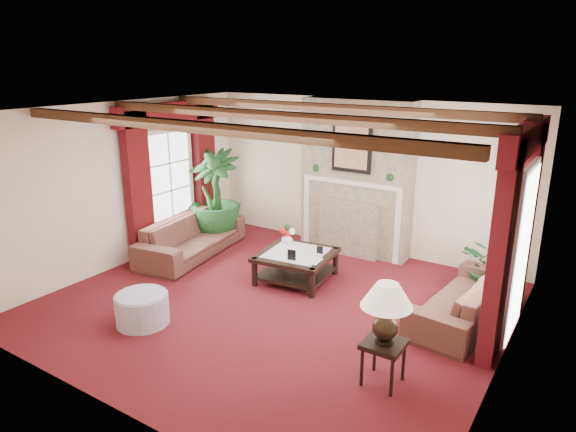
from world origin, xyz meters
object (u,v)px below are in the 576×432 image
Objects in this scene: sofa_right at (466,291)px; ottoman at (142,309)px; coffee_table at (296,266)px; potted_palm at (215,216)px; sofa_left at (191,231)px; side_table at (383,362)px.

sofa_right reaches higher than ottoman.
potted_palm is at bearing 155.41° from coffee_table.
sofa_right is at bearing -96.20° from sofa_left.
sofa_right is 1.95m from side_table.
side_table is at bearing -4.10° from sofa_right.
coffee_table is at bearing -81.00° from sofa_right.
ottoman is at bearing -160.44° from sofa_left.
ottoman is (-0.95, -2.28, -0.02)m from coffee_table.
sofa_right is at bearing 34.40° from ottoman.
sofa_left is 1.26× the size of potted_palm.
coffee_table is at bearing -96.65° from sofa_left.
coffee_table is 1.59× the size of ottoman.
ottoman is (-3.16, -0.49, -0.04)m from side_table.
sofa_left is 1.09× the size of sofa_right.
sofa_left reaches higher than ottoman.
potted_palm is 2.39m from coffee_table.
side_table is at bearing -120.19° from sofa_left.
potted_palm is at bearing 113.58° from ottoman.
sofa_left reaches higher than side_table.
side_table is (2.20, -1.79, 0.02)m from coffee_table.
sofa_left is 4.78× the size of side_table.
coffee_table is (2.26, -0.73, -0.26)m from potted_palm.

